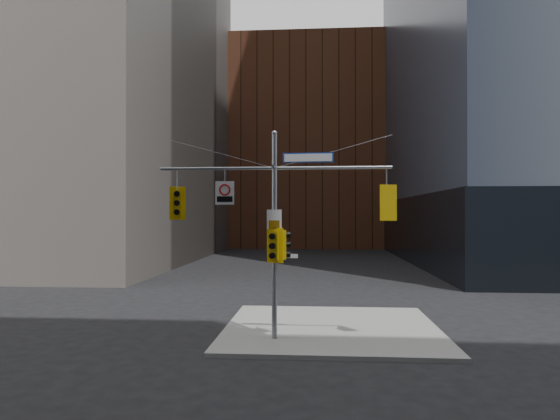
# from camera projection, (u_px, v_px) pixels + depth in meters

# --- Properties ---
(ground) EXTENTS (160.00, 160.00, 0.00)m
(ground) POSITION_uv_depth(u_px,v_px,m) (269.00, 360.00, 15.11)
(ground) COLOR black
(ground) RESTS_ON ground
(sidewalk_corner) EXTENTS (8.00, 8.00, 0.15)m
(sidewalk_corner) POSITION_uv_depth(u_px,v_px,m) (331.00, 328.00, 18.95)
(sidewalk_corner) COLOR gray
(sidewalk_corner) RESTS_ON ground
(brick_midrise) EXTENTS (26.00, 20.00, 28.00)m
(brick_midrise) POSITION_uv_depth(u_px,v_px,m) (307.00, 149.00, 73.07)
(brick_midrise) COLOR brown
(brick_midrise) RESTS_ON ground
(signal_assembly) EXTENTS (8.00, 0.80, 7.30)m
(signal_assembly) POSITION_uv_depth(u_px,v_px,m) (274.00, 214.00, 17.14)
(signal_assembly) COLOR gray
(signal_assembly) RESTS_ON ground
(traffic_light_west_arm) EXTENTS (0.56, 0.50, 1.17)m
(traffic_light_west_arm) POSITION_uv_depth(u_px,v_px,m) (177.00, 203.00, 17.41)
(traffic_light_west_arm) COLOR gold
(traffic_light_west_arm) RESTS_ON ground
(traffic_light_east_arm) EXTENTS (0.57, 0.52, 1.21)m
(traffic_light_east_arm) POSITION_uv_depth(u_px,v_px,m) (387.00, 203.00, 16.85)
(traffic_light_east_arm) COLOR gold
(traffic_light_east_arm) RESTS_ON ground
(traffic_light_pole_side) EXTENTS (0.41, 0.35, 1.00)m
(traffic_light_pole_side) POSITION_uv_depth(u_px,v_px,m) (284.00, 245.00, 17.12)
(traffic_light_pole_side) COLOR gold
(traffic_light_pole_side) RESTS_ON ground
(traffic_light_pole_front) EXTENTS (0.57, 0.51, 1.20)m
(traffic_light_pole_front) POSITION_uv_depth(u_px,v_px,m) (274.00, 246.00, 16.86)
(traffic_light_pole_front) COLOR gold
(traffic_light_pole_front) RESTS_ON ground
(street_sign_blade) EXTENTS (1.74, 0.14, 0.34)m
(street_sign_blade) POSITION_uv_depth(u_px,v_px,m) (308.00, 158.00, 17.07)
(street_sign_blade) COLOR #10329B
(street_sign_blade) RESTS_ON ground
(regulatory_sign_arm) EXTENTS (0.65, 0.08, 0.81)m
(regulatory_sign_arm) POSITION_uv_depth(u_px,v_px,m) (225.00, 192.00, 17.25)
(regulatory_sign_arm) COLOR silver
(regulatory_sign_arm) RESTS_ON ground
(regulatory_sign_pole) EXTENTS (0.51, 0.05, 0.67)m
(regulatory_sign_pole) POSITION_uv_depth(u_px,v_px,m) (274.00, 220.00, 17.02)
(regulatory_sign_pole) COLOR silver
(regulatory_sign_pole) RESTS_ON ground
(street_blade_ew) EXTENTS (0.71, 0.05, 0.14)m
(street_blade_ew) POSITION_uv_depth(u_px,v_px,m) (288.00, 256.00, 17.10)
(street_blade_ew) COLOR silver
(street_blade_ew) RESTS_ON ground
(street_blade_ns) EXTENTS (0.14, 0.77, 0.16)m
(street_blade_ns) POSITION_uv_depth(u_px,v_px,m) (276.00, 258.00, 17.58)
(street_blade_ns) COLOR #145926
(street_blade_ns) RESTS_ON ground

